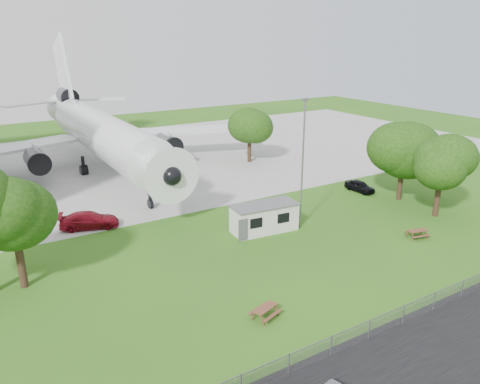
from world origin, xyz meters
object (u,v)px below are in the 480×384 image
picnic_west (265,318)px  picnic_east (417,238)px  airliner (100,131)px  site_cabin (264,218)px

picnic_west → picnic_east: 19.01m
airliner → site_cabin: (6.86, -28.54, -3.96)m
airliner → picnic_west: bearing=-91.5°
site_cabin → picnic_east: 13.84m
picnic_west → picnic_east: size_ratio=1.00×
airliner → site_cabin: bearing=-76.5°
airliner → picnic_west: airliner is taller
airliner → picnic_west: (-1.07, -40.30, -5.27)m
airliner → picnic_west: size_ratio=26.52×
site_cabin → picnic_west: site_cabin is taller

